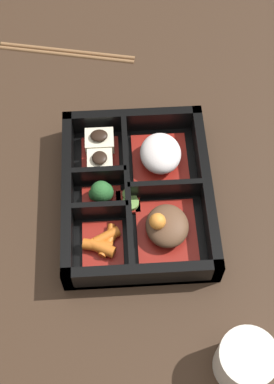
{
  "coord_description": "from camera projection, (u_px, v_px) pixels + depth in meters",
  "views": [
    {
      "loc": [
        0.38,
        -0.02,
        0.69
      ],
      "look_at": [
        0.0,
        0.0,
        0.03
      ],
      "focal_mm": 50.0,
      "sensor_mm": 36.0,
      "label": 1
    }
  ],
  "objects": [
    {
      "name": "tea_cup",
      "position": [
        245.0,
        361.0,
        0.64
      ],
      "size": [
        0.07,
        0.07,
        0.06
      ],
      "color": "beige",
      "rests_on": "ground_plane"
    },
    {
      "name": "bowl_greens",
      "position": [
        101.0,
        194.0,
        0.76
      ],
      "size": [
        0.04,
        0.06,
        0.04
      ],
      "color": "maroon",
      "rests_on": "bento_base"
    },
    {
      "name": "bento_base",
      "position": [
        137.0,
        199.0,
        0.78
      ],
      "size": [
        0.27,
        0.21,
        0.01
      ],
      "color": "black",
      "rests_on": "ground_plane"
    },
    {
      "name": "bento_rim",
      "position": [
        135.0,
        192.0,
        0.77
      ],
      "size": [
        0.27,
        0.21,
        0.05
      ],
      "color": "black",
      "rests_on": "ground_plane"
    },
    {
      "name": "bowl_stew",
      "position": [
        166.0,
        227.0,
        0.74
      ],
      "size": [
        0.1,
        0.08,
        0.05
      ],
      "color": "maroon",
      "rests_on": "bento_base"
    },
    {
      "name": "bowl_carrots",
      "position": [
        103.0,
        243.0,
        0.73
      ],
      "size": [
        0.07,
        0.06,
        0.02
      ],
      "color": "maroon",
      "rests_on": "bento_base"
    },
    {
      "name": "bowl_rice",
      "position": [
        160.0,
        155.0,
        0.79
      ],
      "size": [
        0.1,
        0.08,
        0.04
      ],
      "color": "maroon",
      "rests_on": "bento_base"
    },
    {
      "name": "bowl_tofu",
      "position": [
        100.0,
        153.0,
        0.8
      ],
      "size": [
        0.08,
        0.06,
        0.04
      ],
      "color": "maroon",
      "rests_on": "bento_base"
    },
    {
      "name": "bowl_pickles",
      "position": [
        129.0,
        201.0,
        0.77
      ],
      "size": [
        0.04,
        0.03,
        0.01
      ],
      "color": "maroon",
      "rests_on": "bento_base"
    },
    {
      "name": "ground_plane",
      "position": [
        137.0,
        200.0,
        0.79
      ],
      "size": [
        3.0,
        3.0,
        0.0
      ],
      "primitive_type": "plane",
      "color": "#382619"
    },
    {
      "name": "chopsticks",
      "position": [
        67.0,
        51.0,
        0.93
      ],
      "size": [
        0.06,
        0.24,
        0.01
      ],
      "color": "brown",
      "rests_on": "ground_plane"
    }
  ]
}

